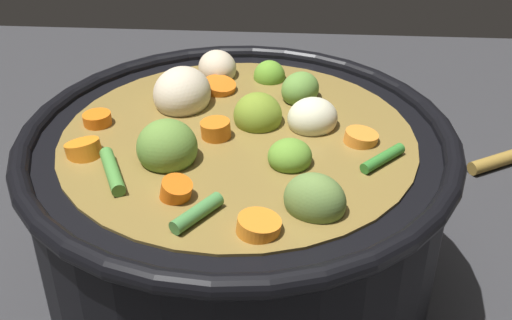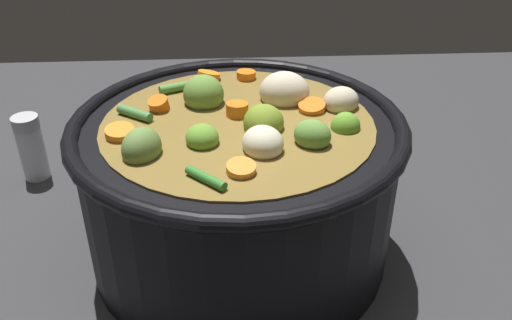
{
  "view_description": "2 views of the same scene",
  "coord_description": "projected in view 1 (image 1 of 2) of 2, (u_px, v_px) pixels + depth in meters",
  "views": [
    {
      "loc": [
        0.04,
        -0.39,
        0.38
      ],
      "look_at": [
        0.01,
        0.01,
        0.12
      ],
      "focal_mm": 46.73,
      "sensor_mm": 36.0,
      "label": 1
    },
    {
      "loc": [
        0.44,
        -0.01,
        0.37
      ],
      "look_at": [
        0.02,
        0.02,
        0.11
      ],
      "focal_mm": 38.12,
      "sensor_mm": 36.0,
      "label": 2
    }
  ],
  "objects": [
    {
      "name": "ground_plane",
      "position": [
        241.0,
        291.0,
        0.54
      ],
      "size": [
        1.1,
        1.1,
        0.0
      ],
      "primitive_type": "plane",
      "color": "#2D2D30"
    },
    {
      "name": "cooking_pot",
      "position": [
        239.0,
        212.0,
        0.49
      ],
      "size": [
        0.31,
        0.31,
        0.17
      ],
      "color": "black",
      "rests_on": "ground_plane"
    }
  ]
}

